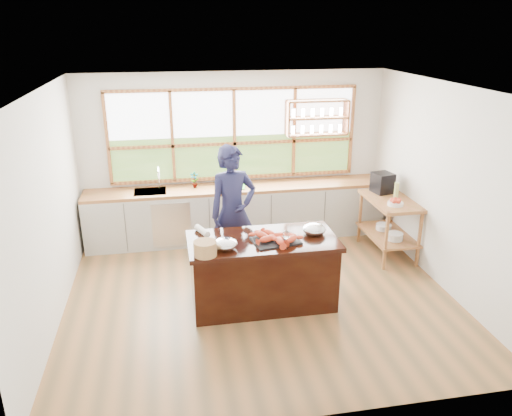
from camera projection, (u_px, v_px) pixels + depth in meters
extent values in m
plane|color=#976235|center=(260.00, 295.00, 6.65)|extent=(5.00, 5.00, 0.00)
cube|color=silver|center=(234.00, 155.00, 8.25)|extent=(5.00, 0.02, 2.70)
cube|color=silver|center=(311.00, 289.00, 4.10)|extent=(5.00, 0.02, 2.70)
cube|color=silver|center=(47.00, 212.00, 5.76)|extent=(0.02, 4.50, 2.70)
cube|color=silver|center=(445.00, 188.00, 6.60)|extent=(0.02, 4.50, 2.70)
cube|color=white|center=(260.00, 88.00, 5.71)|extent=(5.00, 4.50, 0.02)
cube|color=#AE743C|center=(234.00, 134.00, 8.10)|extent=(4.05, 0.06, 1.50)
cube|color=silver|center=(234.00, 113.00, 8.00)|extent=(3.98, 0.01, 0.75)
cube|color=#275217|center=(235.00, 157.00, 8.25)|extent=(3.98, 0.01, 0.70)
cube|color=#AE743C|center=(318.00, 101.00, 8.04)|extent=(1.00, 0.28, 0.03)
cube|color=#AE743C|center=(317.00, 118.00, 8.14)|extent=(1.00, 0.28, 0.03)
cube|color=#AE743C|center=(316.00, 134.00, 8.24)|extent=(1.00, 0.28, 0.03)
cube|color=#AE743C|center=(287.00, 119.00, 8.06)|extent=(0.03, 0.28, 0.55)
cube|color=#AE743C|center=(346.00, 117.00, 8.22)|extent=(0.03, 0.28, 0.55)
cube|color=#A8A69E|center=(238.00, 214.00, 8.29)|extent=(4.90, 0.62, 0.85)
cube|color=silver|center=(171.00, 225.00, 7.81)|extent=(0.60, 0.01, 0.72)
cube|color=#A45C3C|center=(238.00, 188.00, 8.13)|extent=(4.90, 0.62, 0.05)
cube|color=silver|center=(150.00, 196.00, 7.91)|extent=(0.50, 0.42, 0.16)
cube|color=#A45C3C|center=(419.00, 238.00, 7.27)|extent=(0.04, 0.04, 0.90)
cube|color=#A45C3C|center=(390.00, 214.00, 8.19)|extent=(0.04, 0.04, 0.90)
cube|color=#A45C3C|center=(386.00, 241.00, 7.18)|extent=(0.04, 0.04, 0.90)
cube|color=#A45C3C|center=(360.00, 216.00, 8.11)|extent=(0.04, 0.04, 0.90)
cube|color=#A45C3C|center=(387.00, 234.00, 7.73)|extent=(0.62, 1.10, 0.03)
cube|color=#A45C3C|center=(391.00, 201.00, 7.54)|extent=(0.62, 1.10, 0.05)
cylinder|color=silver|center=(395.00, 237.00, 7.48)|extent=(0.24, 0.24, 0.11)
cylinder|color=silver|center=(384.00, 227.00, 7.85)|extent=(0.24, 0.24, 0.09)
cube|color=black|center=(263.00, 274.00, 6.32)|extent=(1.77, 0.82, 0.84)
cube|color=black|center=(263.00, 241.00, 6.16)|extent=(1.85, 0.90, 0.06)
imported|color=#1A1B3C|center=(233.00, 212.00, 6.89)|extent=(0.79, 0.63, 1.89)
imported|color=slate|center=(194.00, 180.00, 8.01)|extent=(0.15, 0.11, 0.26)
cube|color=green|center=(233.00, 186.00, 8.11)|extent=(0.46, 0.39, 0.01)
cube|color=black|center=(383.00, 183.00, 7.79)|extent=(0.33, 0.34, 0.31)
cylinder|color=#A6B35D|center=(396.00, 191.00, 7.45)|extent=(0.08, 0.08, 0.28)
cylinder|color=silver|center=(395.00, 204.00, 7.27)|extent=(0.23, 0.23, 0.05)
sphere|color=red|center=(399.00, 200.00, 7.27)|extent=(0.07, 0.07, 0.07)
sphere|color=red|center=(395.00, 199.00, 7.30)|extent=(0.07, 0.07, 0.07)
sphere|color=red|center=(392.00, 200.00, 7.28)|extent=(0.07, 0.07, 0.07)
sphere|color=red|center=(394.00, 201.00, 7.22)|extent=(0.07, 0.07, 0.07)
sphere|color=red|center=(398.00, 201.00, 7.22)|extent=(0.07, 0.07, 0.07)
cube|color=black|center=(276.00, 241.00, 6.08)|extent=(0.61, 0.49, 0.02)
ellipsoid|color=red|center=(267.00, 239.00, 6.00)|extent=(0.23, 0.15, 0.08)
ellipsoid|color=red|center=(282.00, 236.00, 6.10)|extent=(0.23, 0.14, 0.08)
ellipsoid|color=red|center=(292.00, 239.00, 6.00)|extent=(0.21, 0.21, 0.08)
ellipsoid|color=red|center=(270.00, 233.00, 6.17)|extent=(0.18, 0.23, 0.08)
ellipsoid|color=red|center=(280.00, 241.00, 5.94)|extent=(0.11, 0.22, 0.08)
ellipsoid|color=red|center=(261.00, 235.00, 6.11)|extent=(0.20, 0.22, 0.08)
ellipsoid|color=silver|center=(225.00, 244.00, 5.86)|extent=(0.29, 0.29, 0.14)
ellipsoid|color=silver|center=(314.00, 229.00, 6.28)|extent=(0.29, 0.29, 0.14)
cylinder|color=silver|center=(286.00, 248.00, 5.90)|extent=(0.06, 0.06, 0.01)
cylinder|color=silver|center=(286.00, 243.00, 5.88)|extent=(0.01, 0.01, 0.13)
ellipsoid|color=silver|center=(286.00, 235.00, 5.84)|extent=(0.08, 0.08, 0.10)
cylinder|color=#A57F4D|center=(205.00, 249.00, 5.69)|extent=(0.27, 0.27, 0.17)
cylinder|color=white|center=(202.00, 231.00, 6.29)|extent=(0.18, 0.31, 0.08)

